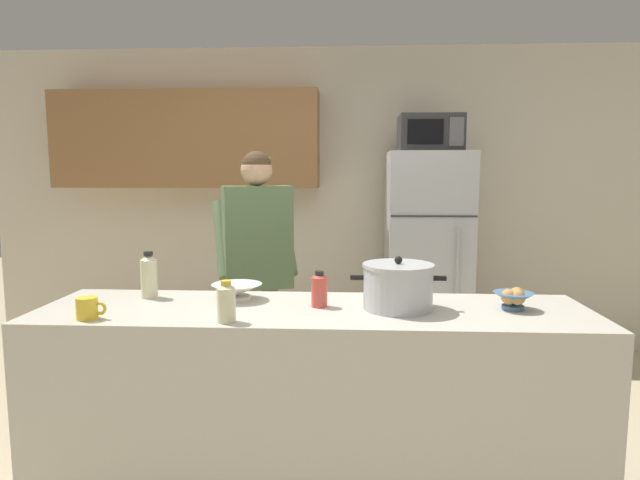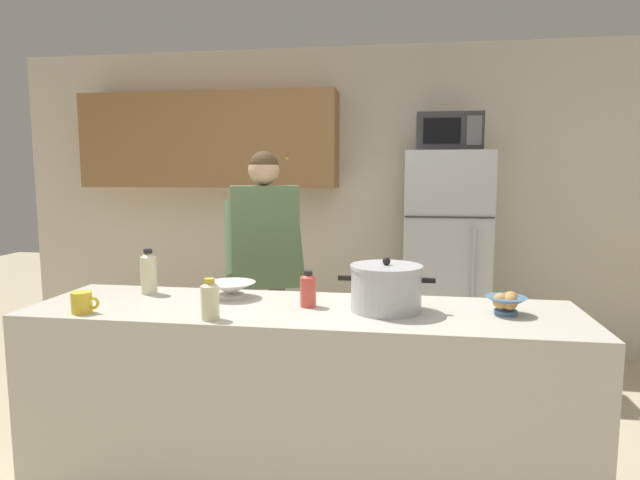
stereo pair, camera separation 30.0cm
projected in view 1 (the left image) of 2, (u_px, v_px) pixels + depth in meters
back_wall_unit at (297, 187)px, 4.67m from camera, size 6.00×0.48×2.60m
kitchen_island at (314, 402)px, 2.55m from camera, size 2.55×0.68×0.92m
refrigerator at (426, 260)px, 4.29m from camera, size 0.64×0.68×1.71m
microwave at (430, 133)px, 4.15m from camera, size 0.48×0.37×0.28m
person_near_pot at (257, 251)px, 3.42m from camera, size 0.60×0.54×1.68m
cooking_pot at (398, 286)px, 2.47m from camera, size 0.44×0.33×0.25m
coffee_mug at (88, 308)px, 2.30m from camera, size 0.13×0.09×0.10m
bread_bowl at (514, 299)px, 2.46m from camera, size 0.18×0.18×0.10m
empty_bowl at (237, 291)px, 2.65m from camera, size 0.25×0.25×0.08m
bottle_near_edge at (319, 289)px, 2.51m from camera, size 0.08×0.08×0.17m
bottle_mid_counter at (226, 302)px, 2.25m from camera, size 0.08×0.08×0.18m
bottle_far_corner at (149, 275)px, 2.69m from camera, size 0.08×0.08×0.23m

